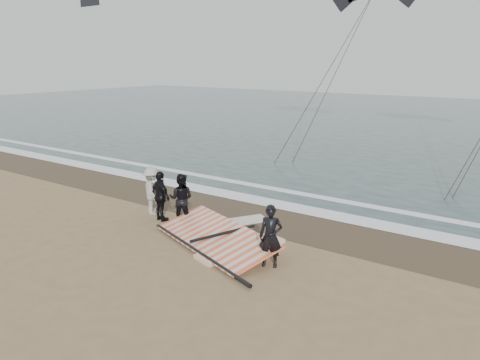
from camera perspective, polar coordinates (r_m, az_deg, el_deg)
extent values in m
plane|color=#8C704C|center=(12.11, -7.31, -10.48)|extent=(120.00, 120.00, 0.00)
cube|color=#233838|center=(42.02, 24.72, 6.28)|extent=(120.00, 54.00, 0.02)
cube|color=#4C3D2B|center=(15.47, 3.99, -4.72)|extent=(120.00, 2.80, 0.01)
cube|color=white|center=(16.61, 6.50, -3.32)|extent=(120.00, 0.90, 0.01)
cube|color=white|center=(18.06, 9.10, -1.95)|extent=(120.00, 0.45, 0.01)
imported|color=black|center=(11.78, 3.75, -6.85)|extent=(0.69, 0.57, 1.61)
cube|color=white|center=(12.98, 0.15, -8.34)|extent=(1.46, 2.74, 0.11)
cube|color=beige|center=(14.97, -0.80, -5.18)|extent=(1.66, 2.18, 0.09)
imported|color=black|center=(14.90, -7.18, -2.28)|extent=(0.98, 0.90, 1.63)
imported|color=black|center=(15.23, -9.64, -1.98)|extent=(1.03, 0.62, 1.64)
imported|color=#A1A29D|center=(15.91, -10.68, -1.33)|extent=(1.21, 1.09, 1.63)
cube|color=black|center=(13.82, -2.15, -6.88)|extent=(2.91, 1.61, 0.11)
cube|color=#F85729|center=(13.17, -3.05, -6.84)|extent=(4.47, 2.93, 0.44)
cylinder|color=black|center=(12.69, -5.24, -8.68)|extent=(4.58, 1.74, 0.11)
cylinder|color=black|center=(12.95, -2.01, -6.51)|extent=(0.79, 1.99, 0.09)
cylinder|color=#262626|center=(27.24, 10.87, 13.22)|extent=(0.04, 0.04, 13.75)
cylinder|color=#262626|center=(27.40, 11.81, 13.18)|extent=(0.04, 0.04, 13.25)
cube|color=black|center=(55.55, -17.86, 19.99)|extent=(3.01, 0.12, 0.93)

